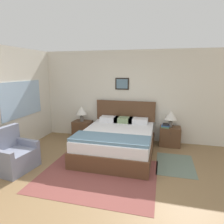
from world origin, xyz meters
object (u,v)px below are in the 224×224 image
Objects in this scene: bed at (117,141)px; table_lamp_by_door at (171,116)px; nightstand_near_window at (83,129)px; table_lamp_near_window at (82,111)px; armchair at (13,156)px; nightstand_by_door at (170,136)px.

table_lamp_by_door is (1.27, 0.86, 0.52)m from bed.
nightstand_near_window is (-1.28, 0.86, -0.06)m from bed.
armchair is at bearing -105.75° from table_lamp_near_window.
nightstand_by_door is (2.57, 0.00, 0.00)m from nightstand_near_window.
table_lamp_by_door reaches higher than nightstand_by_door.
armchair is (-1.92, -1.35, -0.03)m from bed.
table_lamp_near_window is 2.57m from table_lamp_by_door.
armchair is 2.30m from nightstand_near_window.
table_lamp_by_door is (3.20, 2.21, 0.55)m from armchair.
bed is 2.35m from armchair.
table_lamp_by_door is at bearing 0.00° from table_lamp_near_window.
nightstand_near_window is 1.21× the size of table_lamp_by_door.
armchair is 2.36m from table_lamp_near_window.
nightstand_by_door is at bearing 33.78° from bed.
armchair is 1.61× the size of nightstand_near_window.
bed is 3.97× the size of nightstand_near_window.
table_lamp_by_door is at bearing 132.04° from armchair.
table_lamp_near_window is 1.00× the size of table_lamp_by_door.
table_lamp_near_window is at bearing 146.63° from bed.
armchair is 3.90m from nightstand_by_door.
armchair reaches higher than nightstand_near_window.
bed reaches higher than table_lamp_by_door.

